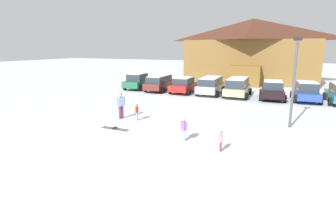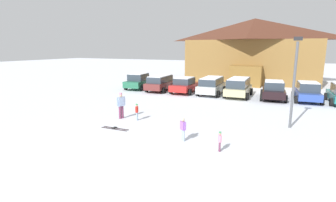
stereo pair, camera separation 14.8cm
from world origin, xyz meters
name	(u,v)px [view 1 (the left image)]	position (x,y,z in m)	size (l,w,h in m)	color
ground	(132,152)	(0.00, 0.00, 0.00)	(160.00, 160.00, 0.00)	silver
ski_lodge	(252,50)	(1.11, 28.44, 4.20)	(16.77, 11.93, 8.28)	olive
parked_green_coupe	(138,81)	(-9.16, 15.67, 0.86)	(2.50, 4.44, 1.73)	#266A4C
parked_maroon_van	(159,83)	(-6.36, 15.38, 0.88)	(2.32, 4.50, 1.63)	maroon
parked_red_sedan	(184,85)	(-3.58, 15.34, 0.80)	(2.24, 4.19, 1.58)	red
parked_silver_wagon	(211,85)	(-0.89, 15.65, 0.90)	(2.30, 4.76, 1.67)	silver
parked_beige_suv	(238,87)	(1.71, 15.50, 0.93)	(2.29, 4.66, 1.74)	tan
parked_black_sedan	(272,90)	(4.74, 15.49, 0.84)	(2.44, 4.38, 1.67)	black
parked_blue_hatchback	(306,91)	(7.39, 15.71, 0.84)	(2.41, 4.23, 1.69)	#2E4AA3
skier_child_in_pink_snowsuit	(221,140)	(3.47, 1.77, 0.50)	(0.20, 0.31, 0.89)	#703954
skier_adult_in_blue_parka	(121,104)	(-3.64, 4.47, 0.94)	(0.39, 0.57, 1.67)	#753453
skier_child_in_purple_jacket	(184,128)	(1.51, 2.30, 0.66)	(0.38, 0.29, 1.16)	#9BB3CA
skier_child_in_red_jacket	(137,111)	(-2.49, 4.52, 0.59)	(0.23, 0.37, 1.05)	#99B5D0
pair_of_skis	(115,129)	(-2.68, 2.48, 0.02)	(1.70, 0.32, 0.08)	#2B1F21
lamp_post	(294,77)	(6.22, 6.92, 2.87)	(0.44, 0.24, 5.05)	#515459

